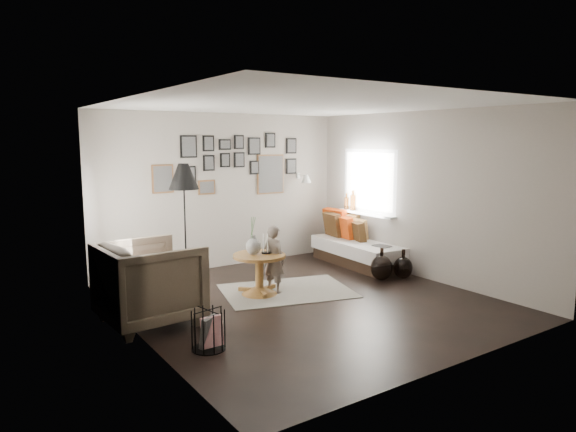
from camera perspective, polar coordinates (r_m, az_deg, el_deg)
ground at (r=7.00m, az=1.99°, el=-9.48°), size 4.80×4.80×0.00m
wall_back at (r=8.75m, az=-7.28°, el=2.77°), size 4.50×0.00×4.50m
wall_front at (r=5.01m, az=18.50°, el=-1.80°), size 4.50×0.00×4.50m
wall_left at (r=5.70m, az=-16.55°, el=-0.52°), size 0.00×4.80×4.80m
wall_right at (r=8.24m, az=14.79°, el=2.21°), size 0.00×4.80×4.80m
ceiling at (r=6.68m, az=2.10°, el=12.27°), size 4.80×4.80×0.00m
door_left at (r=6.88m, az=-19.40°, el=-1.27°), size 0.00×2.14×2.14m
window_right at (r=9.16m, az=8.07°, el=0.69°), size 0.15×1.32×1.30m
gallery_wall at (r=8.84m, az=-5.62°, el=5.73°), size 2.74×0.03×1.08m
wall_sconce at (r=9.32m, az=1.99°, el=4.18°), size 0.18×0.36×0.16m
rug at (r=7.45m, az=-0.12°, el=-8.32°), size 2.07×1.69×0.01m
pedestal_table at (r=7.24m, az=-3.20°, el=-6.67°), size 0.74×0.74×0.58m
vase at (r=7.11m, az=-3.87°, el=-3.04°), size 0.21×0.21×0.53m
candles at (r=7.19m, az=-2.47°, el=-3.13°), size 0.13×0.13×0.27m
daybed at (r=9.09m, az=7.55°, el=-3.47°), size 0.90×1.92×0.90m
magazine_on_daybed at (r=8.61m, az=10.39°, el=-3.30°), size 0.23×0.30×0.01m
armchair at (r=6.29m, az=-15.11°, el=-7.18°), size 1.13×1.10×0.98m
armchair_cushion at (r=6.34m, az=-15.26°, el=-7.16°), size 0.45×0.47×0.20m
floor_lamp at (r=7.43m, az=-11.51°, el=3.80°), size 0.43×0.43×1.83m
magazine_basket at (r=5.49m, az=-8.81°, el=-12.40°), size 0.40×0.40×0.42m
demijohn_large at (r=8.11m, az=10.34°, el=-5.66°), size 0.34×0.34×0.51m
demijohn_small at (r=8.28m, az=12.66°, el=-5.60°), size 0.30×0.30×0.46m
child at (r=7.27m, az=-1.57°, el=-4.81°), size 0.33×0.41×0.97m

